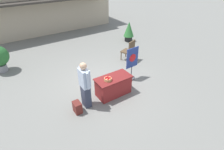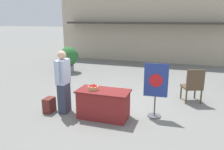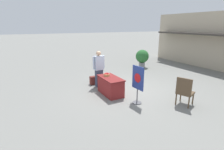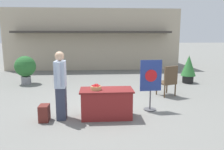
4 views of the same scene
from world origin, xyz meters
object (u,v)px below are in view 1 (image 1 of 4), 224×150
apple_basket (108,79)px  potted_plant_near_left (129,31)px  display_table (113,86)px  backpack (77,107)px  patio_chair (129,50)px  person_visitor (85,85)px  poster_board (132,62)px

apple_basket → potted_plant_near_left: bearing=44.2°
display_table → backpack: display_table is taller
patio_chair → potted_plant_near_left: (1.66, 2.16, 0.10)m
display_table → potted_plant_near_left: potted_plant_near_left is taller
person_visitor → potted_plant_near_left: 6.56m
poster_board → patio_chair: size_ratio=1.34×
poster_board → display_table: bearing=-73.0°
display_table → person_visitor: (-1.18, -0.02, 0.52)m
display_table → backpack: 1.61m
backpack → apple_basket: bearing=4.6°
backpack → patio_chair: size_ratio=0.38×
apple_basket → person_visitor: size_ratio=0.15×
person_visitor → potted_plant_near_left: bearing=37.6°
display_table → backpack: bearing=-174.5°
backpack → display_table: bearing=5.5°
potted_plant_near_left → poster_board: bearing=-126.6°
apple_basket → patio_chair: 3.23m
person_visitor → patio_chair: person_visitor is taller
apple_basket → person_visitor: person_visitor is taller
apple_basket → potted_plant_near_left: 5.89m
apple_basket → poster_board: size_ratio=0.18×
person_visitor → poster_board: bearing=10.6°
person_visitor → patio_chair: bearing=28.1°
backpack → poster_board: poster_board is taller
poster_board → backpack: bearing=-81.1°
display_table → potted_plant_near_left: bearing=45.8°
backpack → potted_plant_near_left: 6.99m
person_visitor → poster_board: 2.52m
patio_chair → potted_plant_near_left: potted_plant_near_left is taller
poster_board → potted_plant_near_left: bearing=139.9°
apple_basket → patio_chair: patio_chair is taller
person_visitor → backpack: person_visitor is taller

